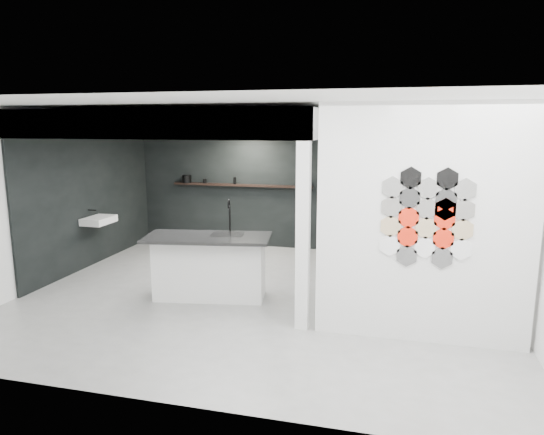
{
  "coord_description": "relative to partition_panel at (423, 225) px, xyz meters",
  "views": [
    {
      "loc": [
        1.87,
        -6.72,
        2.54
      ],
      "look_at": [
        0.1,
        0.3,
        1.15
      ],
      "focal_mm": 32.0,
      "sensor_mm": 36.0,
      "label": 1
    }
  ],
  "objects": [
    {
      "name": "kettle",
      "position": [
        -2.14,
        3.87,
        -0.01
      ],
      "size": [
        0.16,
        0.16,
        0.13
      ],
      "primitive_type": "ellipsoid",
      "rotation": [
        0.0,
        0.0,
        0.02
      ],
      "color": "black",
      "rests_on": "display_shelf"
    },
    {
      "name": "stockpot",
      "position": [
        -4.66,
        3.87,
        0.0
      ],
      "size": [
        0.23,
        0.23,
        0.16
      ],
      "primitive_type": "cylinder",
      "rotation": [
        0.0,
        0.0,
        0.17
      ],
      "color": "black",
      "rests_on": "display_shelf"
    },
    {
      "name": "bulkhead",
      "position": [
        -3.52,
        2.0,
        1.15
      ],
      "size": [
        4.4,
        4.0,
        0.4
      ],
      "primitive_type": "cube",
      "color": "silver",
      "rests_on": "corner_column"
    },
    {
      "name": "corner_column",
      "position": [
        -1.41,
        0.0,
        -0.22
      ],
      "size": [
        0.16,
        0.16,
        2.35
      ],
      "primitive_type": "cube",
      "color": "silver",
      "rests_on": "floor"
    },
    {
      "name": "floor",
      "position": [
        -2.23,
        1.0,
        -1.4
      ],
      "size": [
        7.0,
        6.0,
        0.01
      ],
      "primitive_type": "cube",
      "color": "gray"
    },
    {
      "name": "bottle_dark",
      "position": [
        -3.58,
        3.87,
        -0.01
      ],
      "size": [
        0.06,
        0.06,
        0.15
      ],
      "primitive_type": "cylinder",
      "rotation": [
        0.0,
        0.0,
        0.19
      ],
      "color": "black",
      "rests_on": "display_shelf"
    },
    {
      "name": "bay_clad_back",
      "position": [
        -3.52,
        3.97,
        -0.22
      ],
      "size": [
        4.4,
        0.04,
        2.35
      ],
      "primitive_type": "cube",
      "color": "black",
      "rests_on": "floor"
    },
    {
      "name": "hex_tile_cluster",
      "position": [
        0.03,
        -0.09,
        0.1
      ],
      "size": [
        1.04,
        0.02,
        1.16
      ],
      "color": "white",
      "rests_on": "partition_panel"
    },
    {
      "name": "kitchen_island",
      "position": [
        -2.94,
        0.75,
        -0.91
      ],
      "size": [
        1.91,
        1.08,
        1.46
      ],
      "rotation": [
        0.0,
        0.0,
        0.16
      ],
      "color": "silver",
      "rests_on": "floor"
    },
    {
      "name": "glass_vase",
      "position": [
        -2.08,
        3.87,
        -0.0
      ],
      "size": [
        0.15,
        0.15,
        0.16
      ],
      "primitive_type": "cylinder",
      "rotation": [
        0.0,
        0.0,
        -0.4
      ],
      "color": "gray",
      "rests_on": "display_shelf"
    },
    {
      "name": "wall_basin",
      "position": [
        -5.46,
        1.8,
        -0.55
      ],
      "size": [
        0.4,
        0.6,
        0.12
      ],
      "primitive_type": "cube",
      "color": "silver",
      "rests_on": "bay_clad_left"
    },
    {
      "name": "display_shelf",
      "position": [
        -3.43,
        3.87,
        -0.1
      ],
      "size": [
        3.0,
        0.15,
        0.04
      ],
      "primitive_type": "cube",
      "color": "black",
      "rests_on": "bay_clad_back"
    },
    {
      "name": "glass_bowl",
      "position": [
        -2.08,
        3.87,
        -0.03
      ],
      "size": [
        0.14,
        0.14,
        0.09
      ],
      "primitive_type": "cylinder",
      "rotation": [
        0.0,
        0.0,
        -0.07
      ],
      "color": "gray",
      "rests_on": "display_shelf"
    },
    {
      "name": "partition_panel",
      "position": [
        0.0,
        0.0,
        0.0
      ],
      "size": [
        2.45,
        0.15,
        2.8
      ],
      "primitive_type": "cube",
      "color": "silver",
      "rests_on": "floor"
    },
    {
      "name": "fascia_beam",
      "position": [
        -3.52,
        0.08,
        1.15
      ],
      "size": [
        4.4,
        0.16,
        0.4
      ],
      "primitive_type": "cube",
      "color": "silver",
      "rests_on": "corner_column"
    },
    {
      "name": "utensil_cup",
      "position": [
        -4.25,
        3.87,
        -0.03
      ],
      "size": [
        0.08,
        0.08,
        0.09
      ],
      "primitive_type": "cylinder",
      "rotation": [
        0.0,
        0.0,
        -0.15
      ],
      "color": "black",
      "rests_on": "display_shelf"
    },
    {
      "name": "bay_clad_left",
      "position": [
        -5.7,
        2.0,
        -0.22
      ],
      "size": [
        0.04,
        4.0,
        2.35
      ],
      "primitive_type": "cube",
      "color": "black",
      "rests_on": "floor"
    }
  ]
}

